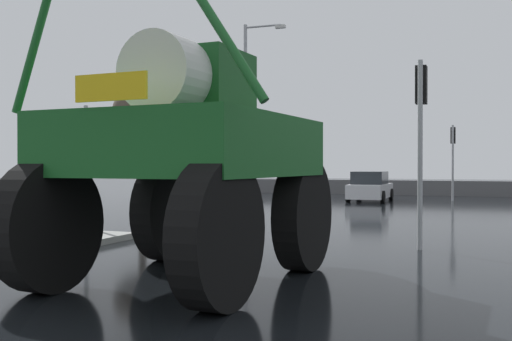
{
  "coord_description": "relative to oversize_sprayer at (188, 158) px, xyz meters",
  "views": [
    {
      "loc": [
        5.13,
        -3.06,
        1.86
      ],
      "look_at": [
        0.82,
        8.19,
        1.75
      ],
      "focal_mm": 42.38,
      "sensor_mm": 36.0,
      "label": 1
    }
  ],
  "objects": [
    {
      "name": "roadside_barrier",
      "position": [
        -0.64,
        29.14,
        -1.53
      ],
      "size": [
        25.67,
        0.24,
        0.9
      ],
      "primitive_type": "cube",
      "color": "#59595B",
      "rests_on": "ground"
    },
    {
      "name": "traffic_signal_near_left",
      "position": [
        -5.65,
        5.08,
        0.55
      ],
      "size": [
        0.24,
        0.54,
        3.46
      ],
      "color": "#A8AAAF",
      "rests_on": "ground"
    },
    {
      "name": "bare_tree_left",
      "position": [
        -10.22,
        15.2,
        2.27
      ],
      "size": [
        2.69,
        2.69,
        5.46
      ],
      "color": "#473828",
      "rests_on": "ground"
    },
    {
      "name": "oversize_sprayer",
      "position": [
        0.0,
        0.0,
        0.0
      ],
      "size": [
        4.07,
        5.34,
        4.73
      ],
      "rotation": [
        0.0,
        0.0,
        1.52
      ],
      "color": "black",
      "rests_on": "ground"
    },
    {
      "name": "streetlight_far_left",
      "position": [
        -6.97,
        20.12,
        3.05
      ],
      "size": [
        2.24,
        0.24,
        9.05
      ],
      "color": "#A8AAAF",
      "rests_on": "ground"
    },
    {
      "name": "traffic_signal_near_right",
      "position": [
        3.12,
        5.07,
        1.05
      ],
      "size": [
        0.24,
        0.54,
        4.15
      ],
      "color": "#A8AAAF",
      "rests_on": "ground"
    },
    {
      "name": "sedan_ahead",
      "position": [
        -1.09,
        22.18,
        -1.27
      ],
      "size": [
        1.88,
        4.1,
        1.52
      ],
      "rotation": [
        0.0,
        0.0,
        1.57
      ],
      "color": "silver",
      "rests_on": "ground"
    },
    {
      "name": "traffic_signal_far_left",
      "position": [
        2.83,
        24.05,
        0.87
      ],
      "size": [
        0.24,
        0.55,
        3.9
      ],
      "color": "#A8AAAF",
      "rests_on": "ground"
    },
    {
      "name": "ground_plane",
      "position": [
        -0.64,
        12.39,
        -1.98
      ],
      "size": [
        120.0,
        120.0,
        0.0
      ],
      "primitive_type": "plane",
      "color": "black"
    }
  ]
}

